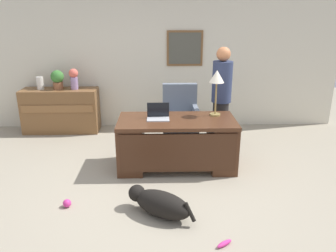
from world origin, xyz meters
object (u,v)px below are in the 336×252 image
at_px(laptop, 158,115).
at_px(vase_empty, 40,83).
at_px(potted_plant, 58,79).
at_px(dog_toy_ball, 67,203).
at_px(person_standing, 221,98).
at_px(credenza, 61,110).
at_px(armchair, 180,117).
at_px(dog_toy_bone, 224,244).
at_px(desk_lamp, 217,79).
at_px(desk, 177,142).
at_px(vase_with_flowers, 74,78).
at_px(dog_lying, 159,203).

distance_m(laptop, vase_empty, 2.74).
xyz_separation_m(potted_plant, dog_toy_ball, (0.79, -2.73, -0.98)).
relative_size(person_standing, dog_toy_ball, 17.31).
distance_m(credenza, potted_plant, 0.61).
bearing_deg(armchair, laptop, -112.30).
xyz_separation_m(armchair, dog_toy_bone, (0.28, -2.79, -0.45)).
bearing_deg(desk_lamp, desk, -159.89).
height_order(desk_lamp, vase_empty, desk_lamp).
bearing_deg(dog_toy_ball, laptop, 45.65).
height_order(desk, desk_lamp, desk_lamp).
distance_m(laptop, desk_lamp, 0.99).
height_order(credenza, vase_empty, vase_empty).
xyz_separation_m(dog_toy_ball, dog_toy_bone, (1.76, -0.75, -0.02)).
height_order(desk, potted_plant, potted_plant).
bearing_deg(desk_lamp, potted_plant, 151.93).
xyz_separation_m(armchair, person_standing, (0.66, -0.25, 0.41)).
bearing_deg(vase_with_flowers, dog_lying, -61.48).
distance_m(vase_with_flowers, potted_plant, 0.31).
bearing_deg(desk, armchair, 83.75).
distance_m(laptop, dog_toy_bone, 2.13).
bearing_deg(dog_toy_ball, desk, 37.67).
relative_size(potted_plant, dog_toy_ball, 3.66).
distance_m(laptop, potted_plant, 2.48).
xyz_separation_m(desk, armchair, (0.11, 0.99, 0.07)).
xyz_separation_m(desk, potted_plant, (-2.15, 1.67, 0.63)).
bearing_deg(vase_empty, dog_toy_ball, -67.72).
xyz_separation_m(vase_with_flowers, dog_toy_bone, (2.24, -3.48, -1.02)).
bearing_deg(desk_lamp, vase_empty, 154.56).
relative_size(armchair, dog_lying, 1.33).
distance_m(laptop, dog_toy_ball, 1.74).
bearing_deg(dog_toy_ball, armchair, 54.19).
relative_size(desk, credenza, 1.20).
bearing_deg(potted_plant, desk_lamp, -28.07).
xyz_separation_m(vase_empty, potted_plant, (0.33, 0.00, 0.08)).
bearing_deg(vase_with_flowers, person_standing, -19.59).
distance_m(vase_with_flowers, dog_toy_bone, 4.26).
bearing_deg(dog_toy_bone, potted_plant, 126.16).
xyz_separation_m(armchair, dog_toy_ball, (-1.47, -2.04, -0.42)).
bearing_deg(dog_toy_bone, desk, 102.18).
relative_size(laptop, vase_with_flowers, 0.83).
bearing_deg(laptop, person_standing, 33.17).
xyz_separation_m(armchair, potted_plant, (-2.26, 0.68, 0.56)).
height_order(armchair, laptop, armchair).
height_order(armchair, potted_plant, potted_plant).
xyz_separation_m(dog_lying, potted_plant, (-1.89, 2.92, 0.88)).
bearing_deg(vase_with_flowers, armchair, -19.28).
distance_m(person_standing, dog_lying, 2.36).
bearing_deg(vase_with_flowers, vase_empty, 180.00).
relative_size(desk, dog_lying, 2.19).
bearing_deg(dog_toy_ball, desk_lamp, 33.05).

